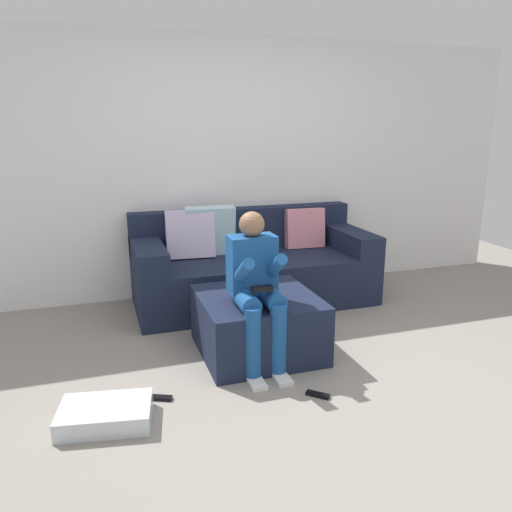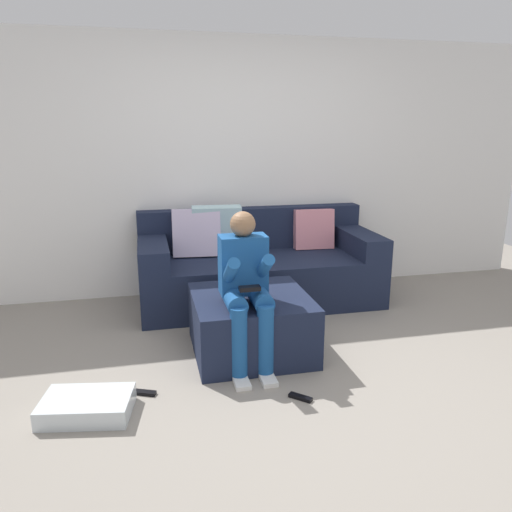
# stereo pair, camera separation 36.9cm
# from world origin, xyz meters

# --- Properties ---
(ground_plane) EXTENTS (8.10, 8.10, 0.00)m
(ground_plane) POSITION_xyz_m (0.00, 0.00, 0.00)
(ground_plane) COLOR gray
(wall_back) EXTENTS (6.23, 0.10, 2.45)m
(wall_back) POSITION_xyz_m (0.00, 2.12, 1.22)
(wall_back) COLOR white
(wall_back) RESTS_ON ground_plane
(couch_sectional) EXTENTS (2.20, 0.92, 0.91)m
(couch_sectional) POSITION_xyz_m (0.10, 1.67, 0.33)
(couch_sectional) COLOR #192138
(couch_sectional) RESTS_ON ground_plane
(ottoman) EXTENTS (0.83, 0.83, 0.43)m
(ottoman) POSITION_xyz_m (-0.20, 0.60, 0.22)
(ottoman) COLOR #192138
(ottoman) RESTS_ON ground_plane
(person_seated) EXTENTS (0.32, 0.55, 1.07)m
(person_seated) POSITION_xyz_m (-0.28, 0.39, 0.59)
(person_seated) COLOR #194C8C
(person_seated) RESTS_ON ground_plane
(storage_bin) EXTENTS (0.56, 0.42, 0.11)m
(storage_bin) POSITION_xyz_m (-1.31, -0.02, 0.06)
(storage_bin) COLOR silver
(storage_bin) RESTS_ON ground_plane
(remote_near_ottoman) EXTENTS (0.14, 0.13, 0.02)m
(remote_near_ottoman) POSITION_xyz_m (-0.05, -0.13, 0.01)
(remote_near_ottoman) COLOR black
(remote_near_ottoman) RESTS_ON ground_plane
(remote_by_storage_bin) EXTENTS (0.16, 0.11, 0.02)m
(remote_by_storage_bin) POSITION_xyz_m (-0.99, 0.14, 0.01)
(remote_by_storage_bin) COLOR black
(remote_by_storage_bin) RESTS_ON ground_plane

